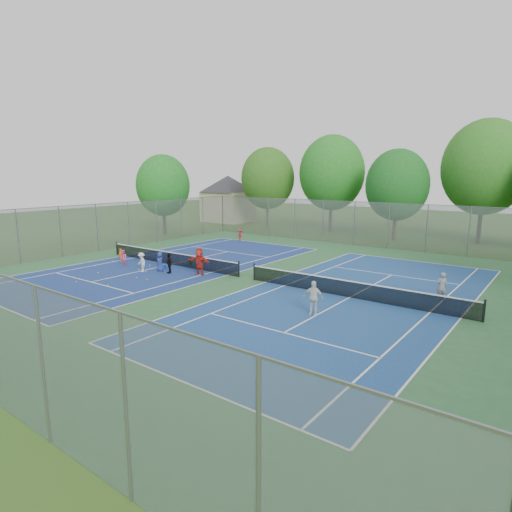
{
  "coord_description": "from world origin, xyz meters",
  "views": [
    {
      "loc": [
        16.15,
        -20.53,
        6.53
      ],
      "look_at": [
        0.0,
        1.0,
        1.3
      ],
      "focal_mm": 30.0,
      "sensor_mm": 36.0,
      "label": 1
    }
  ],
  "objects_px": {
    "net_right": "(350,290)",
    "ball_crate": "(163,266)",
    "instructor": "(442,287)",
    "ball_hopper": "(191,261)",
    "net_left": "(170,258)"
  },
  "relations": [
    {
      "from": "net_right",
      "to": "ball_crate",
      "type": "distance_m",
      "value": 13.49
    },
    {
      "from": "ball_crate",
      "to": "instructor",
      "type": "height_order",
      "value": "instructor"
    },
    {
      "from": "ball_hopper",
      "to": "instructor",
      "type": "bearing_deg",
      "value": 5.18
    },
    {
      "from": "ball_hopper",
      "to": "ball_crate",
      "type": "bearing_deg",
      "value": -109.35
    },
    {
      "from": "net_right",
      "to": "ball_crate",
      "type": "bearing_deg",
      "value": -174.92
    },
    {
      "from": "instructor",
      "to": "ball_crate",
      "type": "bearing_deg",
      "value": -12.09
    },
    {
      "from": "net_left",
      "to": "ball_crate",
      "type": "bearing_deg",
      "value": -64.69
    },
    {
      "from": "ball_crate",
      "to": "instructor",
      "type": "distance_m",
      "value": 17.81
    },
    {
      "from": "net_left",
      "to": "ball_crate",
      "type": "height_order",
      "value": "net_left"
    },
    {
      "from": "net_left",
      "to": "instructor",
      "type": "distance_m",
      "value": 18.17
    },
    {
      "from": "net_left",
      "to": "instructor",
      "type": "relative_size",
      "value": 8.46
    },
    {
      "from": "net_left",
      "to": "ball_hopper",
      "type": "bearing_deg",
      "value": 32.53
    },
    {
      "from": "net_right",
      "to": "ball_hopper",
      "type": "xyz_separation_m",
      "value": [
        -12.73,
        0.81,
        -0.19
      ]
    },
    {
      "from": "net_right",
      "to": "ball_hopper",
      "type": "distance_m",
      "value": 12.76
    },
    {
      "from": "net_right",
      "to": "instructor",
      "type": "height_order",
      "value": "instructor"
    }
  ]
}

